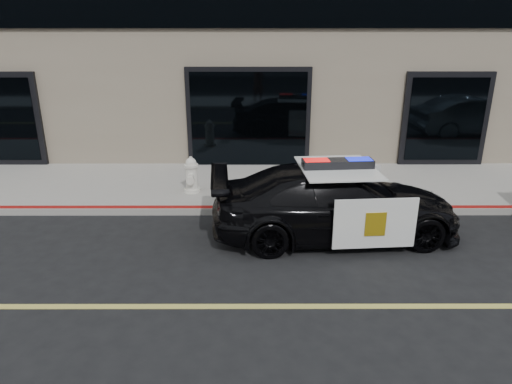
{
  "coord_description": "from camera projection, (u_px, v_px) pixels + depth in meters",
  "views": [
    {
      "loc": [
        -0.82,
        -5.73,
        3.86
      ],
      "look_at": [
        -0.8,
        2.2,
        1.0
      ],
      "focal_mm": 32.0,
      "sensor_mm": 36.0,
      "label": 1
    }
  ],
  "objects": [
    {
      "name": "fire_hydrant",
      "position": [
        192.0,
        176.0,
        10.81
      ],
      "size": [
        0.39,
        0.54,
        0.87
      ],
      "color": "silver",
      "rests_on": "sidewalk_n"
    },
    {
      "name": "sidewalk_n",
      "position": [
        287.0,
        185.0,
        11.61
      ],
      "size": [
        60.0,
        3.5,
        0.15
      ],
      "primitive_type": "cube",
      "color": "gray",
      "rests_on": "ground"
    },
    {
      "name": "police_car",
      "position": [
        335.0,
        202.0,
        8.77
      ],
      "size": [
        2.67,
        5.05,
        1.56
      ],
      "color": "black",
      "rests_on": "ground"
    },
    {
      "name": "ground",
      "position": [
        311.0,
        307.0,
        6.7
      ],
      "size": [
        120.0,
        120.0,
        0.0
      ],
      "primitive_type": "plane",
      "color": "black",
      "rests_on": "ground"
    }
  ]
}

